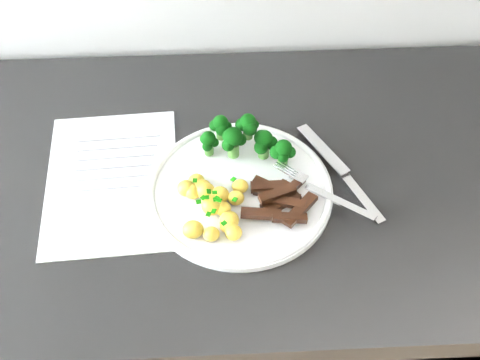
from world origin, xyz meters
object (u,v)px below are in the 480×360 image
(counter, at_px, (230,313))
(potatoes, at_px, (213,205))
(beef_strips, at_px, (279,199))
(plate, at_px, (240,190))
(broccoli, at_px, (247,138))
(knife, at_px, (350,184))
(recipe_paper, at_px, (112,179))
(fork, at_px, (326,193))

(counter, height_order, potatoes, potatoes)
(counter, distance_m, beef_strips, 0.46)
(beef_strips, bearing_deg, plate, 152.40)
(broccoli, relative_size, knife, 0.72)
(plate, xyz_separation_m, potatoes, (-0.04, -0.04, 0.01))
(potatoes, height_order, beef_strips, potatoes)
(recipe_paper, height_order, fork, fork)
(fork, bearing_deg, knife, 30.86)
(recipe_paper, distance_m, broccoli, 0.21)
(broccoli, bearing_deg, counter, -129.38)
(recipe_paper, bearing_deg, plate, -10.28)
(broccoli, relative_size, potatoes, 1.22)
(fork, xyz_separation_m, knife, (0.04, 0.02, -0.01))
(beef_strips, bearing_deg, knife, 16.55)
(counter, bearing_deg, potatoes, -107.67)
(plate, distance_m, beef_strips, 0.06)
(recipe_paper, bearing_deg, broccoli, 9.76)
(potatoes, bearing_deg, plate, 42.15)
(fork, distance_m, knife, 0.05)
(plate, relative_size, potatoes, 2.33)
(broccoli, xyz_separation_m, knife, (0.15, -0.07, -0.04))
(counter, relative_size, plate, 8.48)
(beef_strips, xyz_separation_m, fork, (0.07, 0.01, -0.00))
(potatoes, distance_m, knife, 0.21)
(counter, xyz_separation_m, beef_strips, (0.07, -0.06, 0.45))
(plate, height_order, broccoli, broccoli)
(potatoes, xyz_separation_m, knife, (0.20, 0.04, -0.01))
(counter, xyz_separation_m, broccoli, (0.03, 0.04, 0.47))
(recipe_paper, xyz_separation_m, plate, (0.19, -0.03, 0.01))
(recipe_paper, height_order, beef_strips, beef_strips)
(plate, bearing_deg, counter, 121.72)
(fork, bearing_deg, broccoli, 140.39)
(recipe_paper, bearing_deg, fork, -9.95)
(plate, xyz_separation_m, knife, (0.16, 0.00, 0.00))
(broccoli, distance_m, potatoes, 0.12)
(potatoes, bearing_deg, beef_strips, 4.60)
(counter, relative_size, knife, 11.67)
(fork, height_order, knife, fork)
(broccoli, distance_m, knife, 0.17)
(fork, bearing_deg, recipe_paper, 170.05)
(beef_strips, xyz_separation_m, knife, (0.11, 0.03, -0.01))
(fork, bearing_deg, plate, 170.56)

